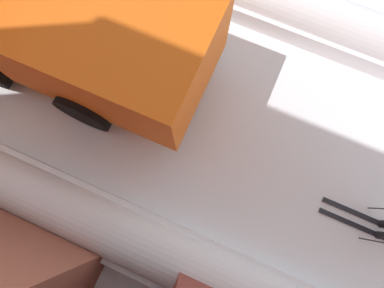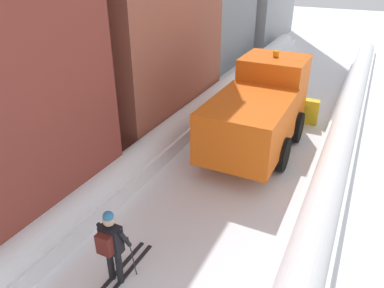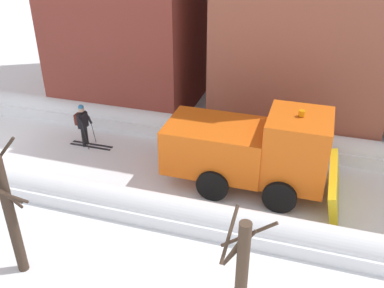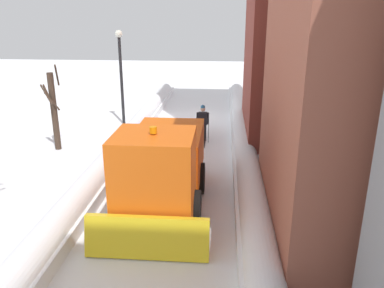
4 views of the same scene
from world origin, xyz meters
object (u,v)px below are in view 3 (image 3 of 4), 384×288
Objects in this scene: skier at (83,123)px; traffic_light_pole at (118,58)px; bare_tree_near at (11,215)px; plow_truck at (254,149)px; bare_tree_mid at (241,274)px.

skier is 3.18m from traffic_light_pole.
traffic_light_pole reaches higher than bare_tree_near.
bare_tree_mid is at bearing 7.24° from plow_truck.
plow_truck is 1.52× the size of bare_tree_near.
bare_tree_mid is (5.77, 0.73, 0.16)m from plow_truck.
plow_truck is at bearing 63.10° from traffic_light_pole.
bare_tree_mid reaches higher than plow_truck.
plow_truck reaches higher than skier.
skier is at bearing -164.46° from bare_tree_near.
traffic_light_pole is (-2.42, 0.54, 1.98)m from skier.
traffic_light_pole is at bearing -116.90° from plow_truck.
plow_truck is 5.82m from bare_tree_mid.
skier is 0.46× the size of bare_tree_near.
traffic_light_pole is 1.35× the size of bare_tree_mid.
plow_truck is at bearing -172.76° from bare_tree_mid.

